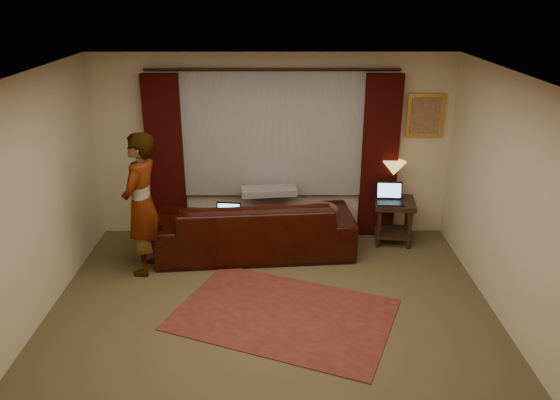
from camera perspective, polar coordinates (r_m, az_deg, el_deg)
The scene contains 20 objects.
floor at distance 5.99m, azimuth -0.95°, elevation -13.25°, with size 5.00×5.00×0.01m, color brown.
ceiling at distance 4.99m, azimuth -1.13°, elevation 12.18°, with size 5.00×5.00×0.02m, color silver.
wall_back at distance 7.72m, azimuth -0.77°, elevation 5.59°, with size 5.00×0.02×2.60m, color beige.
wall_front at distance 3.21m, azimuth -1.68°, elevation -19.43°, with size 5.00×0.02×2.60m, color beige.
wall_left at distance 5.95m, azimuth -25.90°, elevation -1.54°, with size 0.02×5.00×2.60m, color beige.
wall_right at distance 5.88m, azimuth 24.15°, elevation -1.51°, with size 0.02×5.00×2.60m, color beige.
sheer_curtain at distance 7.61m, azimuth -0.79°, elevation 6.92°, with size 2.50×0.05×1.80m, color gray.
drape_left at distance 7.81m, azimuth -11.88°, elevation 4.40°, with size 0.50×0.14×2.30m, color black.
drape_right at distance 7.78m, azimuth 10.37°, elevation 4.44°, with size 0.50×0.14×2.30m, color black.
curtain_rod at distance 7.39m, azimuth -0.83°, elevation 13.45°, with size 0.04×0.04×3.40m, color black.
picture_frame at distance 7.84m, azimuth 14.91°, elevation 8.53°, with size 0.50×0.04×0.60m, color gold.
sofa at distance 7.34m, azimuth -2.64°, elevation -1.67°, with size 2.63×1.13×1.06m, color black.
throw_blanket at distance 7.43m, azimuth -1.20°, elevation 2.98°, with size 0.76×0.30×0.09m, color gray.
clothing_pile at distance 7.26m, azimuth 4.19°, elevation -1.08°, with size 0.49×0.37×0.21m, color #632A40.
laptop_sofa at distance 7.09m, azimuth -5.59°, elevation -1.57°, with size 0.33×0.36×0.24m, color black, non-canonical shape.
area_rug at distance 6.19m, azimuth 0.37°, elevation -11.85°, with size 2.33×1.55×0.01m, color maroon.
end_table at distance 7.86m, azimuth 11.74°, elevation -2.19°, with size 0.55×0.55×0.63m, color black.
tiffany_lamp at distance 7.80m, azimuth 11.74°, elevation 2.13°, with size 0.32×0.32×0.51m, color olive, non-canonical shape.
laptop_table at distance 7.59m, azimuth 11.47°, elevation 0.61°, with size 0.36×0.39×0.26m, color black, non-canonical shape.
person at distance 6.91m, azimuth -14.25°, elevation -0.46°, with size 0.53×0.53×1.81m, color gray.
Camera 1 is at (0.08, -4.93, 3.40)m, focal length 35.00 mm.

